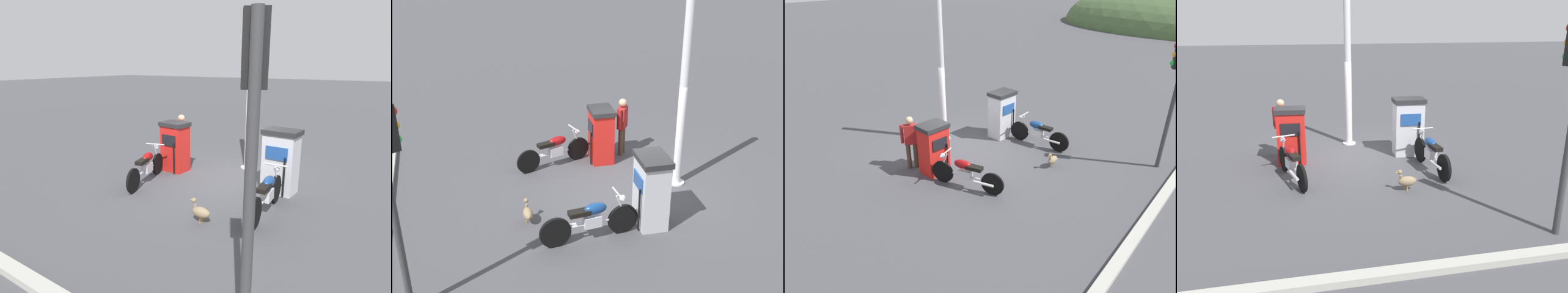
{
  "view_description": "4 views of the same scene",
  "coord_description": "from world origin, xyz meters",
  "views": [
    {
      "loc": [
        7.85,
        3.91,
        3.17
      ],
      "look_at": [
        1.16,
        -0.28,
        1.14
      ],
      "focal_mm": 29.9,
      "sensor_mm": 36.0,
      "label": 1
    },
    {
      "loc": [
        4.23,
        9.95,
        6.08
      ],
      "look_at": [
        1.08,
        0.05,
        1.26
      ],
      "focal_mm": 46.43,
      "sensor_mm": 36.0,
      "label": 2
    },
    {
      "loc": [
        6.86,
        -7.64,
        5.28
      ],
      "look_at": [
        0.94,
        -0.48,
        0.61
      ],
      "focal_mm": 32.69,
      "sensor_mm": 36.0,
      "label": 3
    },
    {
      "loc": [
        10.47,
        -1.81,
        3.59
      ],
      "look_at": [
        1.72,
        0.22,
        0.79
      ],
      "focal_mm": 36.65,
      "sensor_mm": 36.0,
      "label": 4
    }
  ],
  "objects": [
    {
      "name": "wandering_duck",
      "position": [
        2.66,
        0.78,
        0.24
      ],
      "size": [
        0.22,
        0.5,
        0.51
      ],
      "color": "#847051",
      "rests_on": "ground"
    },
    {
      "name": "canopy_support_pole",
      "position": [
        -1.18,
        0.16,
        2.23
      ],
      "size": [
        0.4,
        0.4,
        4.61
      ],
      "color": "silver",
      "rests_on": "ground"
    },
    {
      "name": "ground_plane",
      "position": [
        0.0,
        0.0,
        0.0
      ],
      "size": [
        120.0,
        120.0,
        0.0
      ],
      "primitive_type": "plane",
      "color": "#424247"
    },
    {
      "name": "fuel_pump_far",
      "position": [
        0.18,
        1.61,
        0.82
      ],
      "size": [
        0.72,
        0.91,
        1.61
      ],
      "color": "silver",
      "rests_on": "ground"
    },
    {
      "name": "fuel_pump_near",
      "position": [
        0.18,
        -1.61,
        0.76
      ],
      "size": [
        0.7,
        0.83,
        1.49
      ],
      "color": "red",
      "rests_on": "ground"
    },
    {
      "name": "motorcycle_far_pump",
      "position": [
        1.55,
        1.77,
        0.46
      ],
      "size": [
        2.11,
        0.56,
        0.96
      ],
      "color": "black",
      "rests_on": "ground"
    },
    {
      "name": "attendant_person",
      "position": [
        -0.5,
        -1.84,
        0.91
      ],
      "size": [
        0.42,
        0.5,
        1.6
      ],
      "color": "#473828",
      "rests_on": "ground"
    },
    {
      "name": "motorcycle_near_pump",
      "position": [
        1.43,
        -1.67,
        0.47
      ],
      "size": [
        2.05,
        0.72,
        0.95
      ],
      "color": "black",
      "rests_on": "ground"
    },
    {
      "name": "roadside_traffic_light",
      "position": [
        4.99,
        2.76,
        2.5
      ],
      "size": [
        0.4,
        0.3,
        3.65
      ],
      "color": "#38383A",
      "rests_on": "ground"
    }
  ]
}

